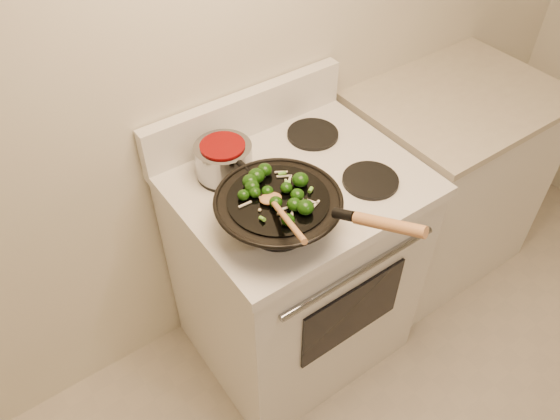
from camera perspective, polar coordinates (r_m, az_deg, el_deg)
stove at (r=2.09m, az=1.48°, el=-5.95°), size 0.78×0.67×1.08m
counter_unit at (r=2.55m, az=16.35°, el=2.85°), size 0.79×0.62×0.91m
wok at (r=1.54m, az=-0.04°, el=-0.16°), size 0.36×0.58×0.24m
stirfry at (r=1.51m, az=-0.49°, el=2.13°), size 0.22×0.24×0.04m
wooden_spoon at (r=1.43m, az=-0.05°, el=0.00°), size 0.12×0.28×0.11m
saucepan at (r=1.74m, az=-5.88°, el=5.35°), size 0.18×0.30×0.11m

